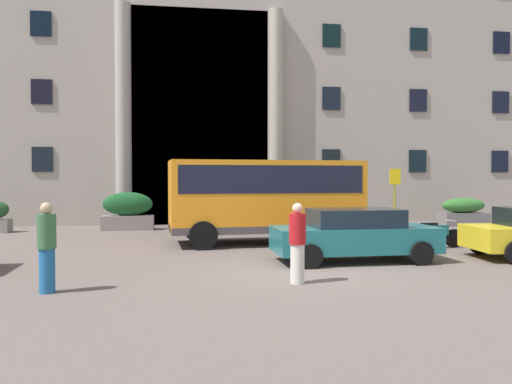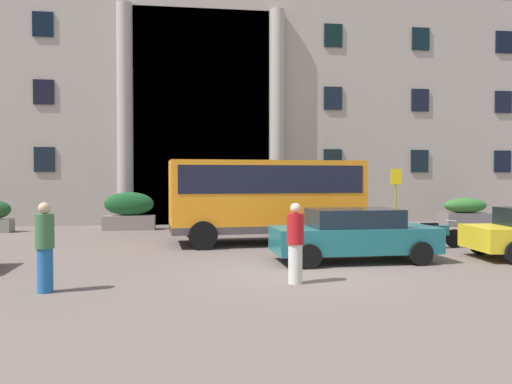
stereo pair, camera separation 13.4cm
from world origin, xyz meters
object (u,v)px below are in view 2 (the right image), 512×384
bus_stop_sign (396,194)px  hedge_planter_far_west (129,212)px  orange_minibus (266,194)px  hedge_planter_east (465,212)px  pedestrian_woman_dark_dress (45,247)px  motorcycle_far_end (433,234)px  hedge_planter_entrance_left (215,215)px  parked_hatchback_near (354,234)px  hedge_planter_entrance_right (312,214)px  pedestrian_man_red_shirt (295,243)px

bus_stop_sign → hedge_planter_far_west: size_ratio=1.18×
bus_stop_sign → orange_minibus: bearing=-164.1°
hedge_planter_east → pedestrian_woman_dark_dress: 19.68m
bus_stop_sign → motorcycle_far_end: size_ratio=1.28×
bus_stop_sign → hedge_planter_entrance_left: 7.68m
orange_minibus → parked_hatchback_near: orange_minibus is taller
hedge_planter_far_west → parked_hatchback_near: 11.62m
hedge_planter_entrance_right → motorcycle_far_end: size_ratio=0.93×
hedge_planter_far_west → pedestrian_woman_dark_dress: pedestrian_woman_dark_dress is taller
hedge_planter_east → hedge_planter_entrance_right: hedge_planter_east is taller
hedge_planter_far_west → hedge_planter_entrance_left: size_ratio=1.16×
hedge_planter_far_west → pedestrian_woman_dark_dress: 12.13m
motorcycle_far_end → pedestrian_man_red_shirt: pedestrian_man_red_shirt is taller
pedestrian_woman_dark_dress → hedge_planter_far_west: bearing=5.8°
orange_minibus → pedestrian_woman_dark_dress: orange_minibus is taller
orange_minibus → pedestrian_man_red_shirt: 6.79m
pedestrian_man_red_shirt → orange_minibus: bearing=9.0°
motorcycle_far_end → hedge_planter_entrance_right: bearing=101.5°
orange_minibus → hedge_planter_far_west: (-5.13, 5.23, -0.89)m
bus_stop_sign → hedge_planter_entrance_left: size_ratio=1.36×
hedge_planter_entrance_left → hedge_planter_entrance_right: hedge_planter_entrance_left is taller
bus_stop_sign → motorcycle_far_end: (-0.28, -3.60, -1.15)m
hedge_planter_far_west → parked_hatchback_near: bearing=-53.8°
motorcycle_far_end → hedge_planter_far_west: bearing=139.3°
bus_stop_sign → motorcycle_far_end: 3.79m
orange_minibus → hedge_planter_entrance_left: bearing=102.6°
hedge_planter_entrance_right → hedge_planter_entrance_left: bearing=-178.1°
motorcycle_far_end → pedestrian_man_red_shirt: bearing=-144.7°
hedge_planter_east → pedestrian_man_red_shirt: 15.83m
orange_minibus → hedge_planter_east: 11.43m
hedge_planter_entrance_right → orange_minibus: bearing=-119.7°
orange_minibus → hedge_planter_east: size_ratio=3.03×
hedge_planter_east → motorcycle_far_end: size_ratio=1.08×
orange_minibus → parked_hatchback_near: (1.75, -4.15, -0.95)m
bus_stop_sign → hedge_planter_far_west: 11.13m
pedestrian_man_red_shirt → hedge_planter_entrance_right: bearing=-3.2°
orange_minibus → motorcycle_far_end: orange_minibus is taller
hedge_planter_entrance_right → parked_hatchback_near: size_ratio=0.43×
motorcycle_far_end → hedge_planter_entrance_left: bearing=127.6°
bus_stop_sign → hedge_planter_east: bearing=35.2°
hedge_planter_entrance_left → orange_minibus: bearing=-73.7°
bus_stop_sign → hedge_planter_far_west: bearing=160.5°
bus_stop_sign → hedge_planter_east: bus_stop_sign is taller
hedge_planter_far_west → motorcycle_far_end: bearing=-35.7°
hedge_planter_entrance_left → motorcycle_far_end: hedge_planter_entrance_left is taller
orange_minibus → bus_stop_sign: (5.34, 1.53, -0.08)m
orange_minibus → pedestrian_woman_dark_dress: 8.83m
pedestrian_woman_dark_dress → hedge_planter_east: bearing=-45.5°
orange_minibus → pedestrian_woman_dark_dress: (-5.46, -6.89, -0.78)m
hedge_planter_east → hedge_planter_entrance_right: 7.31m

